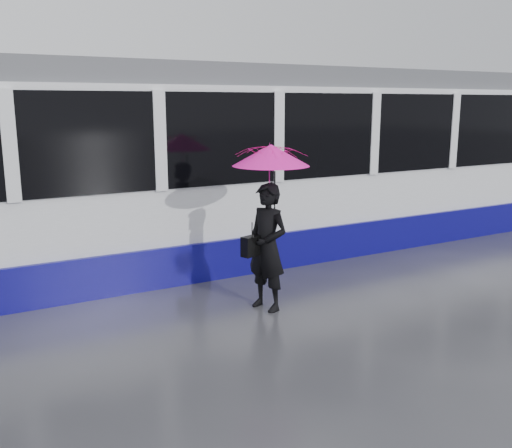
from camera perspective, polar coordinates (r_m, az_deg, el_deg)
ground at (r=8.12m, az=1.07°, el=-7.70°), size 90.00×90.00×0.00m
rails at (r=10.25m, az=-6.04°, el=-3.49°), size 34.00×1.51×0.02m
tram at (r=9.74m, az=-9.19°, el=5.37°), size 26.00×2.56×3.35m
woman at (r=7.59m, az=1.13°, el=-2.32°), size 0.59×0.72×1.72m
umbrella at (r=7.43m, az=1.50°, el=5.39°), size 1.27×1.27×1.16m
handbag at (r=7.49m, az=-0.40°, el=-2.19°), size 0.33×0.22×0.45m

